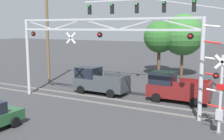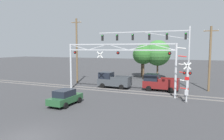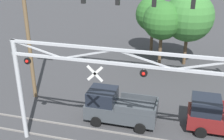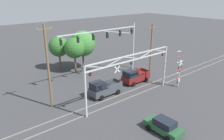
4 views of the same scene
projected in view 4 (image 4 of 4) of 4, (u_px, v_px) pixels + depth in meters
name	position (u px, v px, depth m)	size (l,w,h in m)	color
rail_track_near	(129.00, 98.00, 29.57)	(80.00, 0.08, 0.10)	gray
rail_track_far	(122.00, 94.00, 30.61)	(80.00, 0.08, 0.10)	gray
crossing_gantry	(131.00, 69.00, 27.92)	(14.29, 0.29, 6.21)	#B7BABF
crossing_signal_mast	(179.00, 74.00, 32.43)	(1.49, 0.35, 5.74)	#B7BABF
traffic_signal_span	(115.00, 40.00, 34.82)	(14.23, 0.39, 8.72)	#B7BABF
pickup_truck_lead	(104.00, 89.00, 30.04)	(4.64, 2.18, 2.20)	#3D4247
pickup_truck_following	(135.00, 76.00, 34.34)	(4.59, 2.18, 2.20)	maroon
sedan_waiting	(164.00, 126.00, 22.09)	(1.93, 4.00, 1.55)	#23512D
utility_pole_left	(48.00, 67.00, 25.60)	(1.80, 0.28, 10.32)	brown
utility_pole_right	(151.00, 47.00, 38.42)	(1.80, 0.28, 8.46)	brown
background_tree_beyond_span	(59.00, 47.00, 39.16)	(3.65, 3.65, 6.17)	brown
background_tree_far_left_verge	(82.00, 44.00, 39.55)	(4.67, 4.67, 7.09)	brown
background_tree_far_right_verge	(74.00, 48.00, 37.43)	(3.57, 3.57, 6.29)	brown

